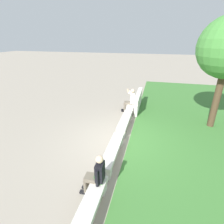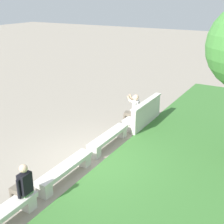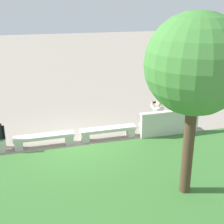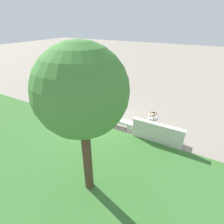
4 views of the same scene
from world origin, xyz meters
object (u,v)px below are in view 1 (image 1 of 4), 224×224
at_px(bench_near, 125,121).
at_px(bench_mid, 113,151).
at_px(bench_main, 132,104).
at_px(person_photographer, 130,99).
at_px(backpack, 100,175).
at_px(person_distant, 96,174).
at_px(bench_far, 87,213).

bearing_deg(bench_near, bench_mid, 0.00).
xyz_separation_m(bench_main, bench_near, (2.39, 0.00, 0.00)).
distance_m(bench_near, person_photographer, 2.05).
distance_m(bench_near, bench_mid, 2.39).
relative_size(person_photographer, backpack, 3.08).
bearing_deg(bench_mid, person_distant, -2.46).
relative_size(bench_near, person_distant, 1.71).
relative_size(bench_main, bench_mid, 1.00).
height_order(bench_near, person_distant, person_distant).
xyz_separation_m(bench_mid, person_photographer, (-4.39, -0.08, 0.43)).
relative_size(person_photographer, person_distant, 1.05).
height_order(bench_main, bench_mid, same).
bearing_deg(bench_far, bench_mid, 180.00).
distance_m(bench_main, bench_near, 2.39).
distance_m(bench_near, backpack, 3.93).
bearing_deg(bench_main, bench_far, 0.00).
bearing_deg(backpack, person_photographer, -179.08).
bearing_deg(backpack, bench_far, -1.26).
relative_size(bench_main, person_photographer, 1.63).
xyz_separation_m(person_distant, backpack, (-0.02, 0.09, -0.05)).
xyz_separation_m(bench_near, bench_far, (4.78, 0.00, 0.00)).
bearing_deg(person_photographer, bench_mid, 0.99).
relative_size(bench_near, bench_far, 1.00).
distance_m(person_distant, backpack, 0.10).
xyz_separation_m(bench_near, backpack, (3.92, 0.02, 0.32)).
height_order(bench_near, bench_mid, same).
relative_size(bench_near, person_photographer, 1.63).
height_order(bench_main, bench_near, same).
xyz_separation_m(bench_near, person_photographer, (-2.00, -0.08, 0.43)).
bearing_deg(backpack, person_distant, -78.51).
distance_m(bench_far, backpack, 0.92).
bearing_deg(person_distant, bench_near, 179.03).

